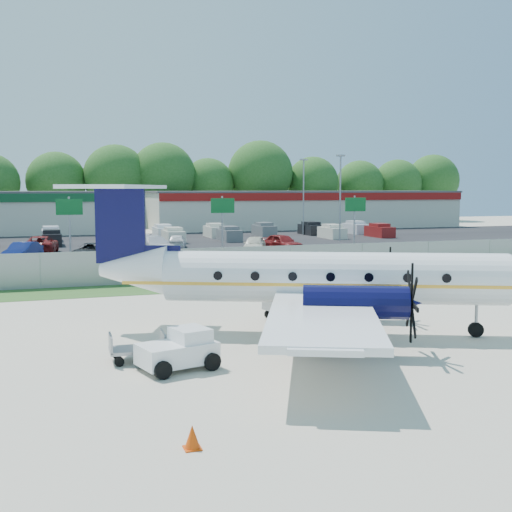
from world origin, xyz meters
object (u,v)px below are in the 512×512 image
object	(u,v)px
aircraft	(323,277)
pushback_tug	(180,350)
baggage_cart_near	(292,306)
baggage_cart_far	(137,348)

from	to	relation	value
aircraft	pushback_tug	xyz separation A→B (m)	(-6.13, -2.92, -1.61)
aircraft	baggage_cart_near	bearing A→B (deg)	90.82
baggage_cart_near	baggage_cart_far	world-z (taller)	baggage_cart_near
baggage_cart_near	baggage_cart_far	bearing A→B (deg)	-146.84
pushback_tug	baggage_cart_near	distance (m)	8.55
baggage_cart_far	aircraft	bearing A→B (deg)	12.75
baggage_cart_near	baggage_cart_far	size ratio (longest dim) A/B	1.39
pushback_tug	baggage_cart_near	xyz separation A→B (m)	(6.09, 6.00, -0.05)
aircraft	baggage_cart_near	size ratio (longest dim) A/B	7.37
baggage_cart_near	baggage_cart_far	distance (m)	8.64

